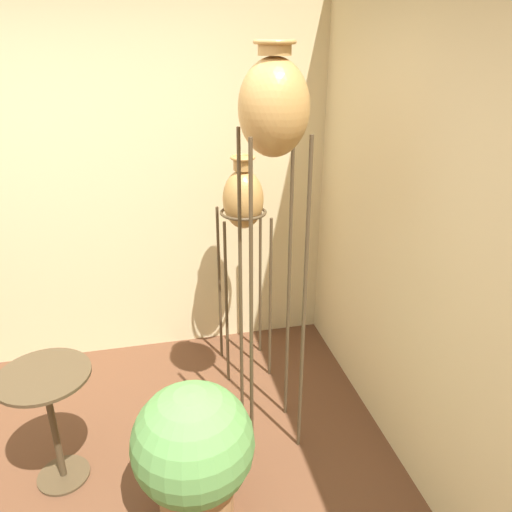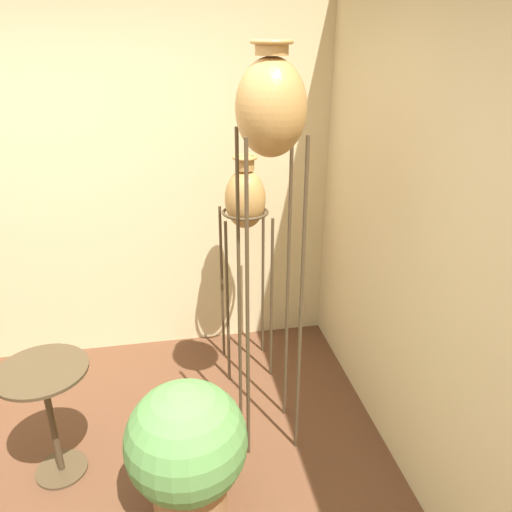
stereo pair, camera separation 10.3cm
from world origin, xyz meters
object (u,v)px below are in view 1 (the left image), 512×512
at_px(vase_stand_tall, 274,118).
at_px(potted_plant, 194,451).
at_px(side_table, 49,404).
at_px(vase_stand_medium, 243,204).

height_order(vase_stand_tall, potted_plant, vase_stand_tall).
relative_size(side_table, potted_plant, 0.93).
relative_size(vase_stand_medium, side_table, 2.26).
bearing_deg(vase_stand_tall, vase_stand_medium, 90.70).
bearing_deg(side_table, potted_plant, -28.47).
relative_size(vase_stand_tall, side_table, 3.22).
bearing_deg(potted_plant, vase_stand_medium, 67.24).
distance_m(vase_stand_medium, side_table, 1.60).
xyz_separation_m(vase_stand_tall, potted_plant, (-0.50, -0.46, -1.47)).
height_order(vase_stand_tall, vase_stand_medium, vase_stand_tall).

